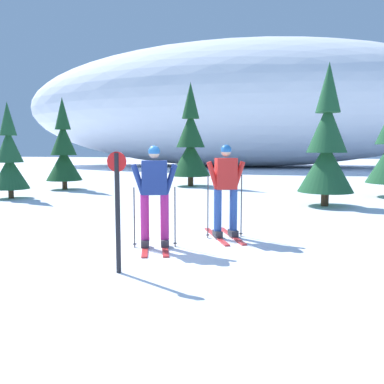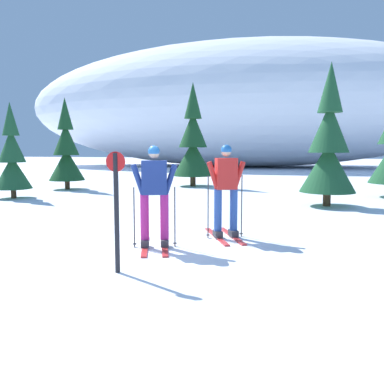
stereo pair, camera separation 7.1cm
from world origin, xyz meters
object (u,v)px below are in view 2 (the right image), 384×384
Objects in this scene: pine_tree_far_left at (12,158)px; pine_tree_center_right at (329,147)px; pine_tree_center at (193,143)px; trail_marker_post at (116,205)px; skier_red_jacket at (226,189)px; skier_navy_jacket at (154,194)px; pine_tree_center_left at (66,151)px.

pine_tree_center_right reaches higher than pine_tree_far_left.
trail_marker_post is (1.85, -12.89, -0.99)m from pine_tree_center.
skier_red_jacket is 5.59m from pine_tree_center_right.
trail_marker_post is (-3.51, -7.56, -0.82)m from pine_tree_center_right.
pine_tree_center_right is (10.46, 0.44, 0.40)m from pine_tree_far_left.
pine_tree_far_left is 0.78× the size of pine_tree_center_right.
pine_tree_far_left is (-7.01, 5.62, 0.43)m from skier_navy_jacket.
trail_marker_post is (-0.06, -1.50, 0.00)m from skier_navy_jacket.
skier_navy_jacket is 1.05× the size of trail_marker_post.
pine_tree_center_left is at bearing 85.42° from pine_tree_far_left.
pine_tree_center is 13.06m from trail_marker_post.
skier_red_jacket is 9.33m from pine_tree_far_left.
skier_red_jacket is at bearing -115.07° from pine_tree_center_right.
skier_navy_jacket is 11.09m from pine_tree_center_left.
skier_navy_jacket is 7.02m from pine_tree_center_right.
pine_tree_center_left is 0.82× the size of pine_tree_center.
pine_tree_far_left is (-8.12, 4.56, 0.43)m from skier_red_jacket.
skier_red_jacket is 2.81m from trail_marker_post.
pine_tree_center is 1.09× the size of pine_tree_center_right.
skier_red_jacket is at bearing -73.69° from pine_tree_center.
pine_tree_far_left is at bearing 141.30° from skier_navy_jacket.
skier_navy_jacket is 0.42× the size of pine_tree_center_right.
trail_marker_post is at bearing -114.91° from pine_tree_center_right.
trail_marker_post is at bearing -56.89° from pine_tree_center_left.
skier_navy_jacket is 0.39× the size of pine_tree_center.
skier_red_jacket is 0.48× the size of pine_tree_center_left.
pine_tree_center reaches higher than pine_tree_far_left.
skier_navy_jacket is at bearing -119.65° from pine_tree_center_right.
pine_tree_center is (4.84, 2.61, 0.35)m from pine_tree_center_left.
skier_navy_jacket is 0.54× the size of pine_tree_far_left.
pine_tree_center_left is 0.90× the size of pine_tree_center_right.
pine_tree_center_left is 5.51m from pine_tree_center.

